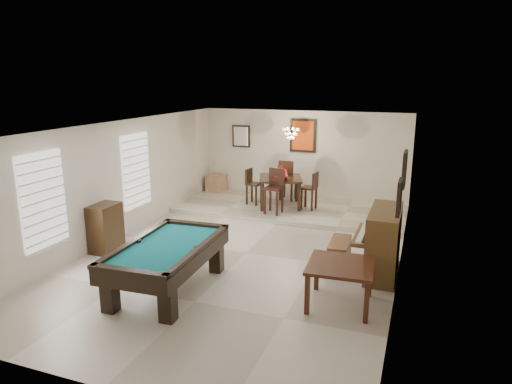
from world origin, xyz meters
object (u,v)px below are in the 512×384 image
Objects in this scene: square_table at (340,284)px; dining_chair_north at (288,180)px; piano_bench at (339,254)px; dining_chair_south at (274,192)px; dining_chair_west at (254,187)px; flower_vase at (280,169)px; apothecary_chest at (106,228)px; dining_table at (280,190)px; dining_chair_east at (309,191)px; upright_piano at (376,241)px; chandelier at (291,130)px; pool_table at (168,268)px; corner_bench at (216,183)px.

dining_chair_north reaches higher than square_table.
piano_bench is 0.79× the size of dining_chair_south.
dining_chair_north is 1.08m from dining_chair_west.
flower_vase reaches higher than square_table.
square_table is 1.01× the size of apothecary_chest.
dining_chair_north is at bearing 90.03° from dining_table.
dining_table is at bearing -83.29° from dining_chair_east.
dining_chair_north reaches higher than dining_table.
apothecary_chest is 4.42m from dining_chair_west.
dining_chair_west is (-3.58, 3.25, -0.00)m from upright_piano.
dining_table is 0.57m from flower_vase.
chandelier is (0.27, -0.00, 1.05)m from flower_vase.
dining_chair_south is at bearing -122.59° from dining_chair_west.
pool_table is at bearing -89.15° from dining_chair_south.
piano_bench is at bearing -55.76° from flower_vase.
square_table is 5.54m from chandelier.
upright_piano reaches higher than apothecary_chest.
dining_chair_south is at bearing -107.79° from chandelier.
apothecary_chest is at bearing -169.42° from piano_bench.
apothecary_chest is at bearing -120.95° from dining_chair_south.
apothecary_chest is at bearing -171.39° from upright_piano.
dining_chair_west is at bearing 137.84° from upright_piano.
dining_table is 0.97× the size of dining_chair_south.
chandelier reaches higher than dining_chair_east.
apothecary_chest is at bearing -91.53° from corner_bench.
dining_chair_east is (0.79, -0.01, 0.04)m from dining_table.
square_table is 1.54m from upright_piano.
dining_chair_south is 1.04m from dining_chair_west.
dining_chair_east reaches higher than square_table.
dining_table is at bearing 93.57° from dining_chair_north.
piano_bench is 0.91× the size of apothecary_chest.
upright_piano is (3.20, 1.93, 0.21)m from pool_table.
square_table reaches higher than corner_bench.
dining_table reaches higher than pool_table.
flower_vase is 0.19× the size of dining_chair_north.
pool_table is 5.54m from chandelier.
square_table is 5.35m from dining_table.
pool_table is 4.34× the size of corner_bench.
apothecary_chest is 5.44m from dining_chair_north.
chandelier is (0.22, 0.70, 1.51)m from dining_chair_south.
dining_chair_south is at bearing 137.38° from upright_piano.
dining_table is at bearing 83.38° from pool_table.
dining_chair_west is 1.53m from dining_chair_east.
dining_chair_south is 1.02m from dining_chair_east.
dining_chair_east is at bearing 109.46° from square_table.
chandelier reaches higher than dining_chair_north.
dining_chair_west is 1.89m from chandelier.
dining_chair_east is at bearing 139.91° from dining_chair_north.
pool_table is 10.86× the size of flower_vase.
dining_chair_south reaches higher than apothecary_chest.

